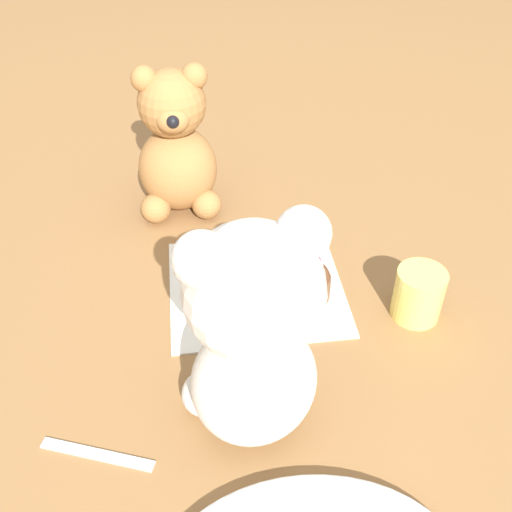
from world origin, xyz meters
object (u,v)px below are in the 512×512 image
Objects in this scene: saucer_plate at (216,285)px; teaspoon at (97,454)px; juice_glass at (418,294)px; cupcake_near_cream_bear at (312,281)px; teddy_bear_tan at (176,148)px; cupcake_near_tan_bear at (215,271)px; teddy_bear_cream at (252,336)px.

saucer_plate reaches higher than teaspoon.
teaspoon is (0.39, 0.16, -0.03)m from juice_glass.
cupcake_near_cream_bear is 0.13m from saucer_plate.
teddy_bear_tan is 0.22m from cupcake_near_tan_bear.
saucer_plate is 0.67× the size of teaspoon.
teaspoon is at bearing -103.33° from teddy_bear_tan.
saucer_plate is (-0.04, 0.20, -0.10)m from teddy_bear_tan.
teddy_bear_cream reaches higher than cupcake_near_cream_bear.
teddy_bear_tan is at bearing -55.24° from cupcake_near_cream_bear.
teddy_bear_tan is 0.29m from cupcake_near_cream_bear.
teddy_bear_tan is 2.80× the size of saucer_plate.
teaspoon is at bearing 59.11° from saucer_plate.
cupcake_near_cream_bear is at bearing -122.36° from teaspoon.
teddy_bear_cream is at bearing 96.44° from cupcake_near_tan_bear.
cupcake_near_cream_bear is (-0.16, 0.23, -0.07)m from teddy_bear_tan.
teddy_bear_tan is 0.23m from saucer_plate.
teddy_bear_cream is 4.25× the size of cupcake_near_tan_bear.
saucer_plate is 1.30× the size of cupcake_near_tan_bear.
cupcake_near_cream_bear is 1.02× the size of juice_glass.
cupcake_near_cream_bear is at bearing -55.73° from teddy_bear_tan.
teddy_bear_tan is (0.06, -0.41, -0.03)m from teddy_bear_cream.
juice_glass is (-0.29, 0.28, -0.07)m from teddy_bear_tan.
cupcake_near_tan_bear is at bearing -17.03° from juice_glass.
teddy_bear_tan reaches higher than saucer_plate.
cupcake_near_cream_bear is 0.13m from cupcake_near_tan_bear.
saucer_plate is 0.26m from juice_glass.
teddy_bear_tan reaches higher than juice_glass.
teddy_bear_cream is 0.23m from cupcake_near_tan_bear.
teddy_bear_cream reaches higher than saucer_plate.
cupcake_near_tan_bear reaches higher than saucer_plate.
teddy_bear_cream is 1.17× the size of teddy_bear_tan.
juice_glass is (-0.13, 0.04, 0.00)m from cupcake_near_cream_bear.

